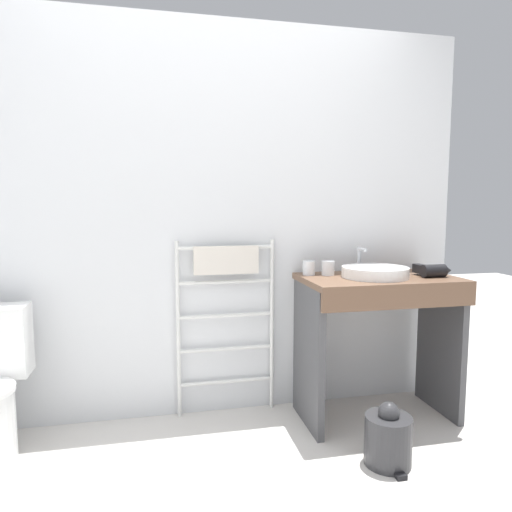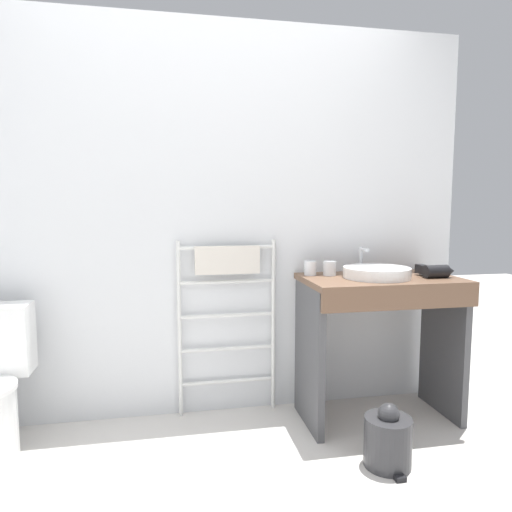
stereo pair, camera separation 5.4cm
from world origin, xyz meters
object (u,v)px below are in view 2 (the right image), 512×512
Objects in this scene: hair_dryer at (436,271)px; trash_bin at (388,440)px; sink_basin at (377,272)px; cup_near_wall at (310,268)px; towel_radiator at (227,292)px; cup_near_edge at (330,268)px.

hair_dryer reaches higher than trash_bin.
cup_near_wall reaches higher than sink_basin.
trash_bin is at bearing -72.40° from cup_near_wall.
towel_radiator is at bearing 133.54° from trash_bin.
hair_dryer is at bearing -14.69° from towel_radiator.
towel_radiator is 0.89m from sink_basin.
sink_basin is at bearing 72.91° from trash_bin.
towel_radiator reaches higher than trash_bin.
cup_near_wall is at bearing -10.40° from towel_radiator.
hair_dryer is (0.34, -0.05, 0.00)m from sink_basin.
trash_bin is at bearing -46.46° from towel_radiator.
hair_dryer is at bearing -17.97° from cup_near_edge.
trash_bin is (-0.49, -0.42, -0.76)m from hair_dryer.
cup_near_edge reaches higher than hair_dryer.
hair_dryer is (1.18, -0.31, 0.14)m from towel_radiator.
hair_dryer is at bearing -17.64° from cup_near_wall.
towel_radiator is 12.46× the size of cup_near_wall.
towel_radiator is 0.63m from cup_near_edge.
trash_bin is at bearing -107.09° from sink_basin.
towel_radiator is 12.37× the size of cup_near_edge.
sink_basin is 0.90m from trash_bin.
cup_near_wall is 0.11m from cup_near_edge.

